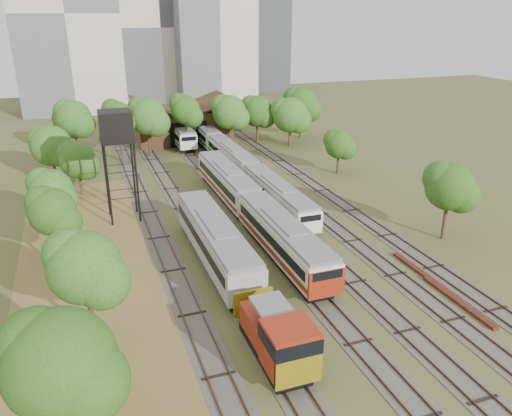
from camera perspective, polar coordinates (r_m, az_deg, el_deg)
name	(u,v)px	position (r m, az deg, el deg)	size (l,w,h in m)	color
ground	(353,307)	(39.99, 11.07, -11.03)	(240.00, 240.00, 0.00)	#475123
dry_grass_patch	(105,297)	(42.22, -16.91, -9.71)	(14.00, 60.00, 0.04)	brown
tracks	(243,201)	(60.20, -1.52, 0.86)	(24.60, 80.00, 0.19)	#4C473D
railcar_red_set	(252,207)	(52.92, -0.51, 0.16)	(3.05, 34.58, 3.77)	black
railcar_green_set	(232,157)	(72.16, -2.78, 5.80)	(2.71, 52.08, 3.35)	black
railcar_rear	(179,133)	(88.17, -8.82, 8.52)	(2.82, 16.08, 3.49)	black
shunter_locomotive	(279,339)	(32.67, 2.66, -14.75)	(3.01, 8.10, 3.95)	black
old_grey_coach	(216,241)	(44.82, -4.65, -3.79)	(3.18, 18.00, 3.94)	black
water_tower	(116,129)	(54.06, -15.71, 8.70)	(3.43, 3.43, 11.86)	black
rail_pile_near	(458,301)	(42.75, 22.08, -9.85)	(0.53, 7.89, 0.26)	#4F2116
rail_pile_far	(423,274)	(45.86, 18.50, -7.13)	(0.50, 8.05, 0.26)	#4F2116
maintenance_shed	(182,124)	(90.09, -8.50, 9.51)	(16.45, 11.55, 7.58)	#341A13
tree_band_left	(62,192)	(51.00, -21.28, 1.68)	(8.04, 64.88, 8.38)	#382616
tree_band_far	(215,113)	(82.71, -4.66, 10.81)	(43.95, 10.87, 9.27)	#382616
tree_band_right	(351,143)	(67.31, 10.82, 7.27)	(5.53, 45.21, 7.89)	#382616
tower_left	(64,13)	(123.51, -21.07, 20.05)	(22.00, 16.00, 42.00)	beige
tower_centre	(154,27)	(130.15, -11.58, 19.65)	(20.00, 18.00, 36.00)	beige
tower_far_right	(263,40)	(148.24, 0.85, 18.67)	(12.00, 12.00, 28.00)	#383A3F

